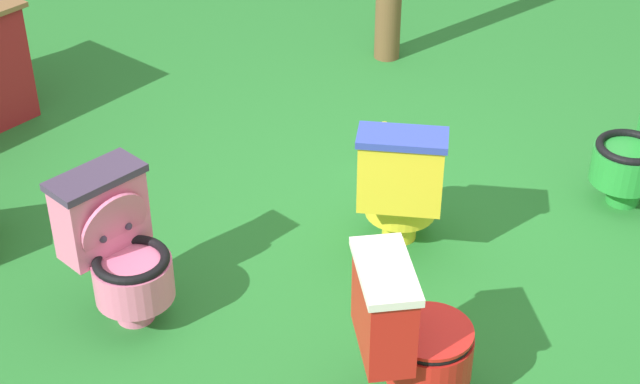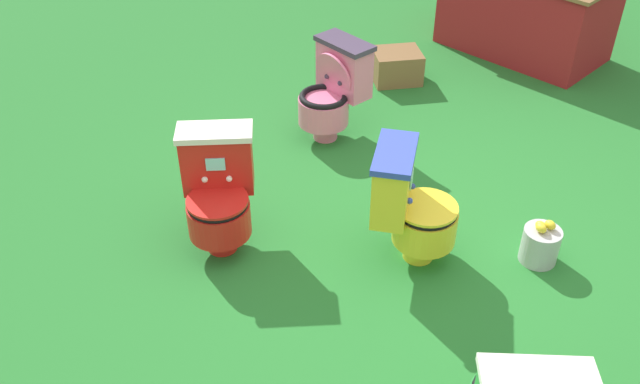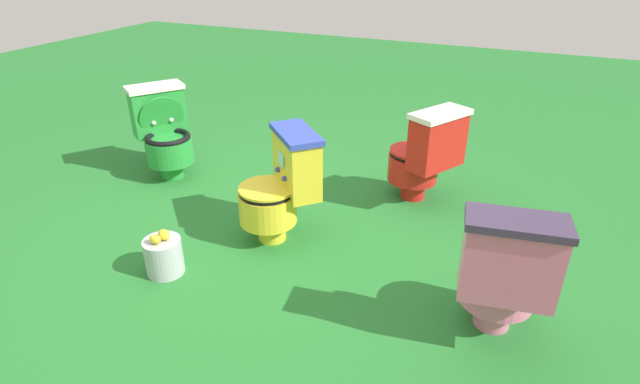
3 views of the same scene
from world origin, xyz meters
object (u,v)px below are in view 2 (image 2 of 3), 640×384
(toilet_red, at_px, (218,192))
(lemon_bucket, at_px, (540,244))
(small_crate, at_px, (397,66))
(toilet_yellow, at_px, (411,206))
(toilet_pink, at_px, (333,90))
(vendor_table, at_px, (527,10))

(toilet_red, distance_m, lemon_bucket, 1.91)
(small_crate, bearing_deg, toilet_yellow, -35.57)
(small_crate, bearing_deg, toilet_pink, -64.32)
(toilet_yellow, bearing_deg, small_crate, -171.16)
(vendor_table, bearing_deg, lemon_bucket, -43.27)
(toilet_pink, height_order, vendor_table, vendor_table)
(vendor_table, relative_size, lemon_bucket, 5.87)
(toilet_yellow, bearing_deg, toilet_red, -84.60)
(lemon_bucket, bearing_deg, toilet_pink, -171.95)
(toilet_yellow, xyz_separation_m, lemon_bucket, (0.45, 0.63, -0.25))
(small_crate, height_order, lemon_bucket, lemon_bucket)
(toilet_pink, bearing_deg, lemon_bucket, 178.76)
(toilet_red, bearing_deg, vendor_table, -135.59)
(toilet_red, distance_m, small_crate, 2.47)
(toilet_pink, xyz_separation_m, small_crate, (-0.45, 0.94, -0.24))
(toilet_pink, xyz_separation_m, vendor_table, (-0.32, 2.28, 0.02))
(vendor_table, distance_m, small_crate, 1.37)
(toilet_red, xyz_separation_m, toilet_yellow, (0.70, 0.87, 0.00))
(toilet_pink, height_order, small_crate, toilet_pink)
(vendor_table, height_order, lemon_bucket, vendor_table)
(toilet_pink, relative_size, small_crate, 1.84)
(toilet_red, distance_m, vendor_table, 3.66)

